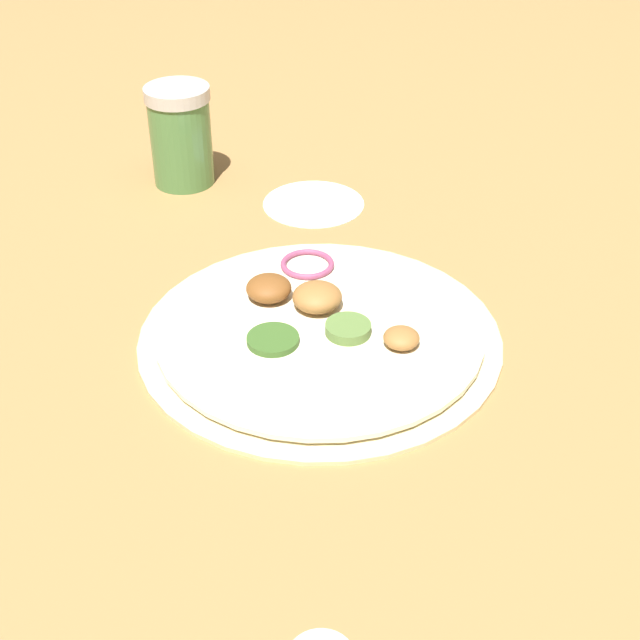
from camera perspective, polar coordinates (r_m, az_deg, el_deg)
ground_plane at (r=0.65m, az=0.00°, el=-1.20°), size 3.00×3.00×0.00m
pizza at (r=0.65m, az=-0.06°, el=-0.63°), size 0.26×0.26×0.03m
spice_jar at (r=0.86m, az=-8.90°, el=11.60°), size 0.06×0.06×0.09m
flour_patch at (r=0.83m, az=-0.42°, el=7.48°), size 0.09×0.09×0.00m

